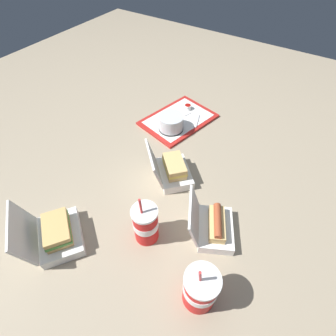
% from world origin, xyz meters
% --- Properties ---
extents(ground_plane, '(3.20, 3.20, 0.00)m').
position_xyz_m(ground_plane, '(0.00, 0.00, 0.00)').
color(ground_plane, gray).
extents(food_tray, '(0.42, 0.34, 0.01)m').
position_xyz_m(food_tray, '(-0.39, -0.14, 0.01)').
color(food_tray, red).
rests_on(food_tray, ground_plane).
extents(cake_container, '(0.13, 0.13, 0.08)m').
position_xyz_m(cake_container, '(-0.30, -0.13, 0.05)').
color(cake_container, black).
rests_on(cake_container, food_tray).
extents(ketchup_cup, '(0.04, 0.04, 0.02)m').
position_xyz_m(ketchup_cup, '(-0.49, -0.14, 0.03)').
color(ketchup_cup, white).
rests_on(ketchup_cup, food_tray).
extents(napkin_stack, '(0.13, 0.13, 0.00)m').
position_xyz_m(napkin_stack, '(-0.44, -0.17, 0.02)').
color(napkin_stack, white).
rests_on(napkin_stack, food_tray).
extents(plastic_fork, '(0.11, 0.05, 0.00)m').
position_xyz_m(plastic_fork, '(-0.42, -0.05, 0.02)').
color(plastic_fork, white).
rests_on(plastic_fork, food_tray).
extents(clamshell_hotdog_left, '(0.23, 0.22, 0.16)m').
position_xyz_m(clamshell_hotdog_left, '(0.10, 0.31, 0.04)').
color(clamshell_hotdog_left, white).
rests_on(clamshell_hotdog_left, ground_plane).
extents(clamshell_sandwich_front, '(0.24, 0.24, 0.16)m').
position_xyz_m(clamshell_sandwich_front, '(-0.04, 0.04, 0.04)').
color(clamshell_sandwich_front, white).
rests_on(clamshell_sandwich_front, ground_plane).
extents(clamshell_sandwich_corner, '(0.26, 0.26, 0.18)m').
position_xyz_m(clamshell_sandwich_corner, '(0.43, -0.14, 0.04)').
color(clamshell_sandwich_corner, white).
rests_on(clamshell_sandwich_corner, ground_plane).
extents(soda_cup_corner, '(0.10, 0.10, 0.21)m').
position_xyz_m(soda_cup_corner, '(0.33, 0.37, 0.08)').
color(soda_cup_corner, red).
rests_on(soda_cup_corner, ground_plane).
extents(soda_cup_right, '(0.09, 0.09, 0.22)m').
position_xyz_m(soda_cup_right, '(0.25, 0.12, 0.08)').
color(soda_cup_right, red).
rests_on(soda_cup_right, ground_plane).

